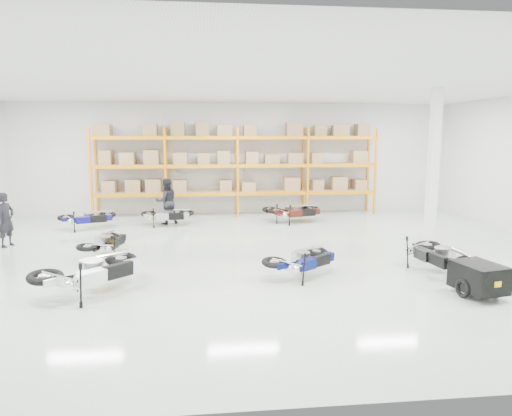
{
  "coord_description": "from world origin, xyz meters",
  "views": [
    {
      "loc": [
        -1.18,
        -11.86,
        3.18
      ],
      "look_at": [
        0.21,
        1.18,
        1.1
      ],
      "focal_mm": 32.0,
      "sensor_mm": 36.0,
      "label": 1
    }
  ],
  "objects": [
    {
      "name": "room",
      "position": [
        0.0,
        0.0,
        2.25
      ],
      "size": [
        18.0,
        18.0,
        18.0
      ],
      "color": "silver",
      "rests_on": "ground"
    },
    {
      "name": "pallet_rack",
      "position": [
        -0.0,
        6.45,
        2.26
      ],
      "size": [
        11.28,
        0.98,
        3.62
      ],
      "color": "orange",
      "rests_on": "ground"
    },
    {
      "name": "structural_column",
      "position": [
        5.2,
        0.5,
        2.25
      ],
      "size": [
        0.25,
        0.25,
        4.5
      ],
      "primitive_type": "cube",
      "color": "white",
      "rests_on": "ground"
    },
    {
      "name": "moto_blue_centre",
      "position": [
        0.94,
        -2.01,
        0.51
      ],
      "size": [
        1.85,
        1.64,
        1.09
      ],
      "primitive_type": null,
      "rotation": [
        0.0,
        -0.09,
        2.18
      ],
      "color": "#081151",
      "rests_on": "ground"
    },
    {
      "name": "moto_silver_left",
      "position": [
        -3.53,
        -2.67,
        0.61
      ],
      "size": [
        2.14,
        2.11,
        1.3
      ],
      "primitive_type": null,
      "rotation": [
        0.0,
        -0.09,
        2.34
      ],
      "color": "silver",
      "rests_on": "ground"
    },
    {
      "name": "moto_black_far_left",
      "position": [
        -3.9,
        0.33,
        0.48
      ],
      "size": [
        1.13,
        1.71,
        1.02
      ],
      "primitive_type": null,
      "rotation": [
        0.0,
        -0.09,
        2.9
      ],
      "color": "black",
      "rests_on": "ground"
    },
    {
      "name": "moto_touring_right",
      "position": [
        4.16,
        -2.03,
        0.56
      ],
      "size": [
        1.15,
        1.92,
        1.18
      ],
      "primitive_type": null,
      "rotation": [
        0.0,
        -0.09,
        0.14
      ],
      "color": "black",
      "rests_on": "ground"
    },
    {
      "name": "trailer",
      "position": [
        4.16,
        -3.62,
        0.39
      ],
      "size": [
        0.92,
        1.62,
        0.66
      ],
      "rotation": [
        0.0,
        0.0,
        0.2
      ],
      "color": "black",
      "rests_on": "ground"
    },
    {
      "name": "moto_back_a",
      "position": [
        -5.31,
        4.09,
        0.5
      ],
      "size": [
        1.82,
        1.29,
        1.07
      ],
      "primitive_type": null,
      "rotation": [
        0.0,
        -0.09,
        1.89
      ],
      "color": "navy",
      "rests_on": "ground"
    },
    {
      "name": "moto_back_b",
      "position": [
        -2.64,
        4.42,
        0.49
      ],
      "size": [
        1.64,
        0.86,
        1.05
      ],
      "primitive_type": null,
      "rotation": [
        0.0,
        -0.09,
        1.61
      ],
      "color": "#A4A9AD",
      "rests_on": "ground"
    },
    {
      "name": "moto_back_c",
      "position": [
        1.81,
        4.75,
        0.51
      ],
      "size": [
        1.75,
        0.97,
        1.09
      ],
      "primitive_type": null,
      "rotation": [
        0.0,
        -0.09,
        1.49
      ],
      "color": "black",
      "rests_on": "ground"
    },
    {
      "name": "moto_back_d",
      "position": [
        2.06,
        4.5,
        0.54
      ],
      "size": [
        1.93,
        1.28,
        1.14
      ],
      "primitive_type": null,
      "rotation": [
        0.0,
        -0.09,
        1.82
      ],
      "color": "#44130D",
      "rests_on": "ground"
    },
    {
      "name": "person_left",
      "position": [
        -7.0,
        1.77,
        0.79
      ],
      "size": [
        0.54,
        0.67,
        1.58
      ],
      "primitive_type": "imported",
      "rotation": [
        0.0,
        0.0,
        1.24
      ],
      "color": "black",
      "rests_on": "ground"
    },
    {
      "name": "person_back",
      "position": [
        -2.68,
        4.75,
        0.83
      ],
      "size": [
        0.97,
        0.87,
        1.66
      ],
      "primitive_type": "imported",
      "rotation": [
        0.0,
        0.0,
        3.49
      ],
      "color": "black",
      "rests_on": "ground"
    }
  ]
}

